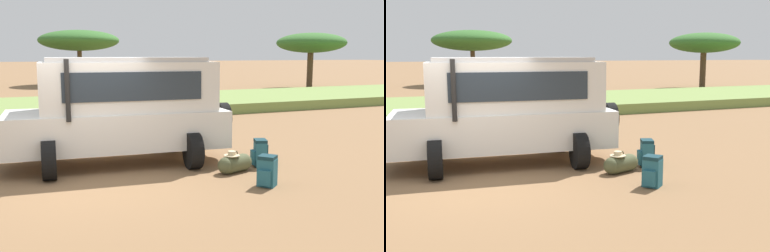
% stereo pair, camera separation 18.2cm
% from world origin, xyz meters
% --- Properties ---
extents(ground_plane, '(320.00, 320.00, 0.00)m').
position_xyz_m(ground_plane, '(0.00, 0.00, 0.00)').
color(ground_plane, olive).
extents(grass_bank, '(120.00, 7.00, 0.44)m').
position_xyz_m(grass_bank, '(0.00, 11.36, 0.22)').
color(grass_bank, olive).
rests_on(grass_bank, ground_plane).
extents(safari_vehicle, '(5.44, 3.06, 2.44)m').
position_xyz_m(safari_vehicle, '(0.96, 1.34, 1.29)').
color(safari_vehicle, silver).
rests_on(safari_vehicle, ground_plane).
extents(backpack_beside_front_wheel, '(0.43, 0.44, 0.61)m').
position_xyz_m(backpack_beside_front_wheel, '(3.74, -0.16, 0.30)').
color(backpack_beside_front_wheel, '#235B6B').
rests_on(backpack_beside_front_wheel, ground_plane).
extents(backpack_cluster_center, '(0.47, 0.45, 0.60)m').
position_xyz_m(backpack_cluster_center, '(3.03, -1.57, 0.29)').
color(backpack_cluster_center, '#235B6B').
rests_on(backpack_cluster_center, ground_plane).
extents(duffel_bag_low_black_case, '(0.87, 0.52, 0.47)m').
position_xyz_m(duffel_bag_low_black_case, '(2.97, -0.41, 0.19)').
color(duffel_bag_low_black_case, '#4C5133').
rests_on(duffel_bag_low_black_case, ground_plane).
extents(acacia_tree_left_mid, '(6.55, 6.71, 4.49)m').
position_xyz_m(acacia_tree_left_mid, '(4.73, 29.52, 3.63)').
color(acacia_tree_left_mid, brown).
rests_on(acacia_tree_left_mid, ground_plane).
extents(acacia_tree_centre_back, '(4.93, 5.40, 4.09)m').
position_xyz_m(acacia_tree_centre_back, '(19.91, 18.91, 3.33)').
color(acacia_tree_centre_back, brown).
rests_on(acacia_tree_centre_back, ground_plane).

